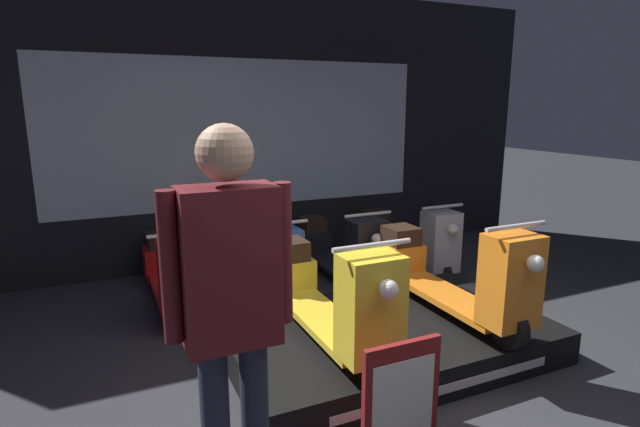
{
  "coord_description": "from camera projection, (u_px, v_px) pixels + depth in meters",
  "views": [
    {
      "loc": [
        -1.64,
        -2.08,
        1.9
      ],
      "look_at": [
        0.12,
        1.79,
        0.96
      ],
      "focal_mm": 28.0,
      "sensor_mm": 36.0,
      "label": 1
    }
  ],
  "objects": [
    {
      "name": "person_left_browsing",
      "position": [
        231.0,
        298.0,
        2.14
      ],
      "size": [
        0.57,
        0.24,
        1.82
      ],
      "color": "#232838",
      "rests_on": "ground_plane"
    },
    {
      "name": "scooter_backrow_2",
      "position": [
        338.0,
        250.0,
        5.43
      ],
      "size": [
        0.5,
        1.74,
        0.88
      ],
      "color": "black",
      "rests_on": "ground_plane"
    },
    {
      "name": "scooter_display_left",
      "position": [
        326.0,
        295.0,
        3.5
      ],
      "size": [
        0.5,
        1.74,
        0.88
      ],
      "color": "black",
      "rests_on": "display_platform"
    },
    {
      "name": "scooter_backrow_0",
      "position": [
        172.0,
        272.0,
        4.72
      ],
      "size": [
        0.5,
        1.74,
        0.88
      ],
      "color": "black",
      "rests_on": "ground_plane"
    },
    {
      "name": "price_sign_board",
      "position": [
        401.0,
        407.0,
        2.57
      ],
      "size": [
        0.45,
        0.04,
        0.73
      ],
      "color": "maroon",
      "rests_on": "ground_plane"
    },
    {
      "name": "display_platform",
      "position": [
        386.0,
        338.0,
        3.86
      ],
      "size": [
        2.42,
        1.5,
        0.25
      ],
      "color": "black",
      "rests_on": "ground_plane"
    },
    {
      "name": "scooter_backrow_3",
      "position": [
        406.0,
        241.0,
        5.79
      ],
      "size": [
        0.5,
        1.74,
        0.88
      ],
      "color": "black",
      "rests_on": "ground_plane"
    },
    {
      "name": "shop_wall_back",
      "position": [
        244.0,
        130.0,
        5.84
      ],
      "size": [
        8.05,
        0.09,
        3.2
      ],
      "color": "black",
      "rests_on": "ground_plane"
    },
    {
      "name": "scooter_display_right",
      "position": [
        450.0,
        274.0,
        3.94
      ],
      "size": [
        0.5,
        1.74,
        0.88
      ],
      "color": "black",
      "rests_on": "display_platform"
    },
    {
      "name": "scooter_backrow_1",
      "position": [
        261.0,
        261.0,
        5.08
      ],
      "size": [
        0.5,
        1.74,
        0.88
      ],
      "color": "black",
      "rests_on": "ground_plane"
    }
  ]
}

